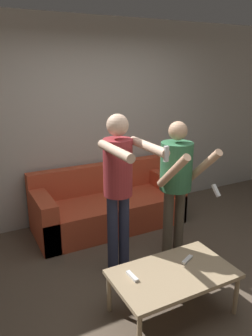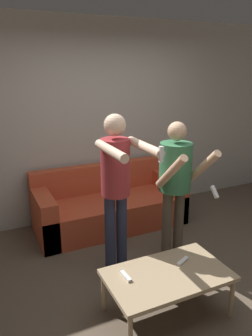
{
  "view_description": "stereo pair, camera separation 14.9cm",
  "coord_description": "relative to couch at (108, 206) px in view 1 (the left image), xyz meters",
  "views": [
    {
      "loc": [
        -1.68,
        -2.21,
        2.09
      ],
      "look_at": [
        -0.02,
        0.98,
        0.96
      ],
      "focal_mm": 35.0,
      "sensor_mm": 36.0,
      "label": 1
    },
    {
      "loc": [
        -1.55,
        -2.27,
        2.09
      ],
      "look_at": [
        -0.02,
        0.98,
        0.96
      ],
      "focal_mm": 35.0,
      "sensor_mm": 36.0,
      "label": 2
    }
  ],
  "objects": [
    {
      "name": "remote_far",
      "position": [
        -0.54,
        -1.69,
        0.15
      ],
      "size": [
        0.04,
        0.15,
        0.02
      ],
      "color": "white",
      "rests_on": "coffee_table"
    },
    {
      "name": "couch",
      "position": [
        0.0,
        0.0,
        0.0
      ],
      "size": [
        1.97,
        0.83,
        0.79
      ],
      "color": "#C64C2D",
      "rests_on": "ground_plane"
    },
    {
      "name": "wall_back",
      "position": [
        0.02,
        0.44,
        1.08
      ],
      "size": [
        6.4,
        0.06,
        2.7
      ],
      "color": "#B7B2A8",
      "rests_on": "ground_plane"
    },
    {
      "name": "ground_plane",
      "position": [
        0.02,
        -1.52,
        -0.27
      ],
      "size": [
        14.0,
        14.0,
        0.0
      ],
      "primitive_type": "plane",
      "color": "brown"
    },
    {
      "name": "person_standing_left",
      "position": [
        -0.34,
        -1.05,
        0.77
      ],
      "size": [
        0.4,
        0.72,
        1.67
      ],
      "color": "#282D47",
      "rests_on": "ground_plane"
    },
    {
      "name": "person_standing_right",
      "position": [
        0.35,
        -1.05,
        0.7
      ],
      "size": [
        0.46,
        0.64,
        1.55
      ],
      "color": "brown",
      "rests_on": "ground_plane"
    },
    {
      "name": "coffee_table",
      "position": [
        -0.2,
        -1.79,
        0.1
      ],
      "size": [
        1.04,
        0.62,
        0.41
      ],
      "color": "tan",
      "rests_on": "ground_plane"
    },
    {
      "name": "remote_near",
      "position": [
        0.01,
        -1.71,
        0.15
      ],
      "size": [
        0.15,
        0.1,
        0.02
      ],
      "color": "white",
      "rests_on": "coffee_table"
    }
  ]
}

